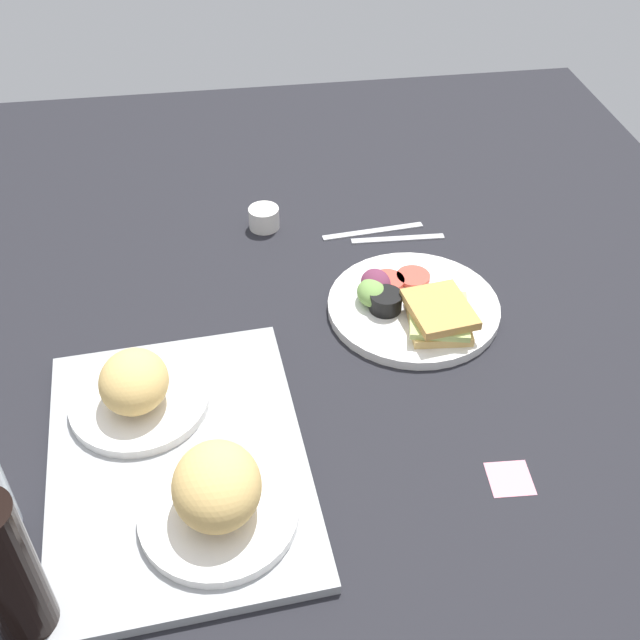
% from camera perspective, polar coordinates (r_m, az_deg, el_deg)
% --- Properties ---
extents(ground_plane, '(1.90, 1.50, 0.03)m').
position_cam_1_polar(ground_plane, '(1.20, 1.56, -2.47)').
color(ground_plane, black).
extents(serving_tray, '(0.47, 0.36, 0.02)m').
position_cam_1_polar(serving_tray, '(1.04, -10.45, -10.19)').
color(serving_tray, '#9EA0A3').
rests_on(serving_tray, ground_plane).
extents(bread_plate_near, '(0.19, 0.19, 0.10)m').
position_cam_1_polar(bread_plate_near, '(0.94, -7.58, -12.69)').
color(bread_plate_near, white).
rests_on(bread_plate_near, serving_tray).
extents(bread_plate_far, '(0.19, 0.19, 0.09)m').
position_cam_1_polar(bread_plate_far, '(1.08, -13.42, -5.03)').
color(bread_plate_far, white).
rests_on(bread_plate_far, serving_tray).
extents(plate_with_salad, '(0.28, 0.28, 0.05)m').
position_cam_1_polar(plate_with_salad, '(1.24, 6.83, 1.08)').
color(plate_with_salad, white).
rests_on(plate_with_salad, ground_plane).
extents(soda_bottle, '(0.06, 0.06, 0.21)m').
position_cam_1_polar(soda_bottle, '(0.87, -22.09, -17.04)').
color(soda_bottle, black).
rests_on(soda_bottle, ground_plane).
extents(espresso_cup, '(0.06, 0.06, 0.04)m').
position_cam_1_polar(espresso_cup, '(1.43, -4.16, 7.53)').
color(espresso_cup, silver).
rests_on(espresso_cup, ground_plane).
extents(fork, '(0.02, 0.17, 0.01)m').
position_cam_1_polar(fork, '(1.41, 5.77, 6.04)').
color(fork, '#B7B7BC').
rests_on(fork, ground_plane).
extents(knife, '(0.03, 0.19, 0.01)m').
position_cam_1_polar(knife, '(1.43, 3.93, 6.60)').
color(knife, '#B7B7BC').
rests_on(knife, ground_plane).
extents(sticky_note, '(0.06, 0.06, 0.00)m').
position_cam_1_polar(sticky_note, '(1.05, 13.85, -11.30)').
color(sticky_note, pink).
rests_on(sticky_note, ground_plane).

